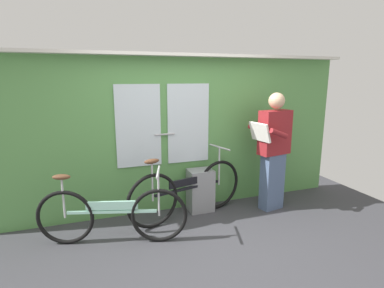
% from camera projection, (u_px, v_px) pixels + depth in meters
% --- Properties ---
extents(ground_plane, '(6.10, 4.22, 0.04)m').
position_uv_depth(ground_plane, '(213.00, 255.00, 3.36)').
color(ground_plane, '#38383D').
extents(train_door_wall, '(5.10, 0.28, 2.18)m').
position_uv_depth(train_door_wall, '(177.00, 131.00, 4.31)').
color(train_door_wall, '#56934C').
rests_on(train_door_wall, ground_plane).
extents(bicycle_near_door, '(1.73, 0.60, 0.93)m').
position_uv_depth(bicycle_near_door, '(188.00, 191.00, 4.14)').
color(bicycle_near_door, black).
rests_on(bicycle_near_door, ground_plane).
extents(bicycle_leaning_behind, '(1.65, 0.63, 0.86)m').
position_uv_depth(bicycle_leaning_behind, '(111.00, 214.00, 3.50)').
color(bicycle_leaning_behind, black).
rests_on(bicycle_leaning_behind, ground_plane).
extents(passenger_reading_newspaper, '(0.61, 0.53, 1.68)m').
position_uv_depth(passenger_reading_newspaper, '(273.00, 149.00, 4.32)').
color(passenger_reading_newspaper, slate).
rests_on(passenger_reading_newspaper, ground_plane).
extents(trash_bin_by_wall, '(0.35, 0.28, 0.60)m').
position_uv_depth(trash_bin_by_wall, '(200.00, 190.00, 4.39)').
color(trash_bin_by_wall, gray).
rests_on(trash_bin_by_wall, ground_plane).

